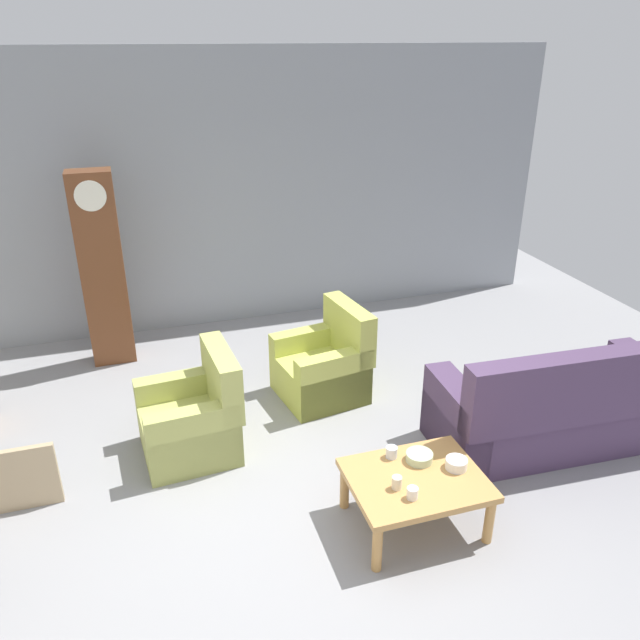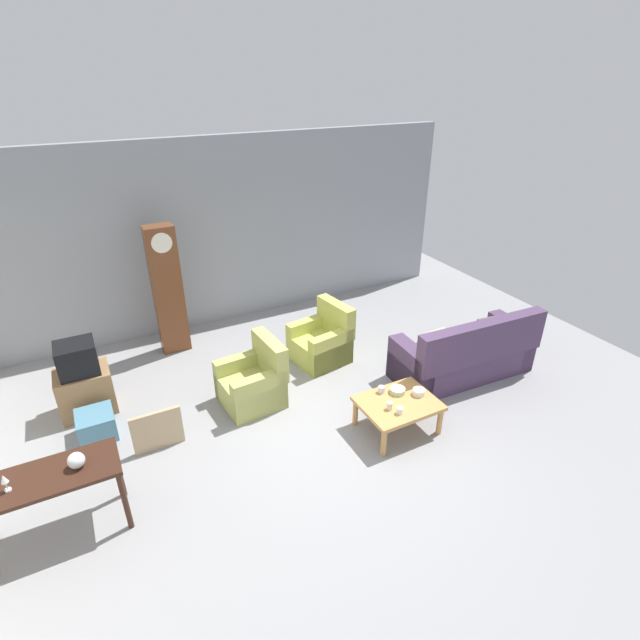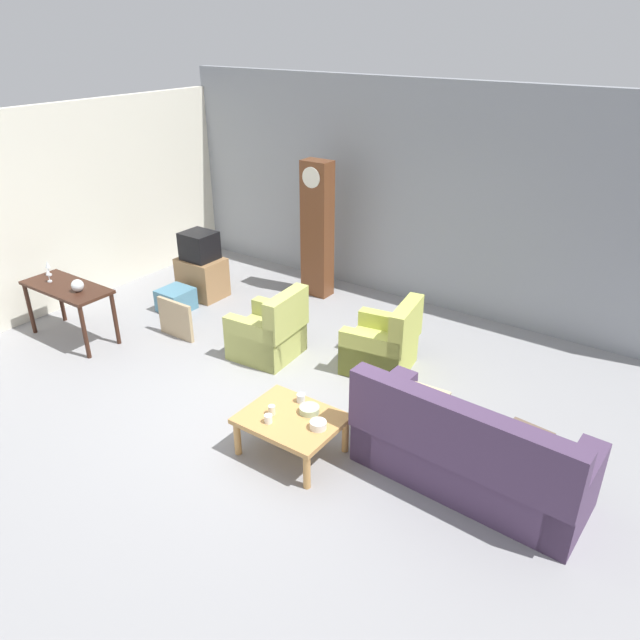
{
  "view_description": "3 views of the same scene",
  "coord_description": "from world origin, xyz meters",
  "px_view_note": "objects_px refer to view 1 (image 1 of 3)",
  "views": [
    {
      "loc": [
        -1.01,
        -3.67,
        3.3
      ],
      "look_at": [
        0.49,
        1.07,
        1.01
      ],
      "focal_mm": 35.08,
      "sensor_mm": 36.0,
      "label": 1
    },
    {
      "loc": [
        -2.42,
        -4.37,
        4.15
      ],
      "look_at": [
        0.47,
        1.16,
        0.89
      ],
      "focal_mm": 27.3,
      "sensor_mm": 36.0,
      "label": 2
    },
    {
      "loc": [
        3.7,
        -4.22,
        3.86
      ],
      "look_at": [
        0.19,
        0.78,
        0.81
      ],
      "focal_mm": 33.63,
      "sensor_mm": 36.0,
      "label": 3
    }
  ],
  "objects_px": {
    "armchair_olive_near": "(193,420)",
    "cup_cream_tall": "(397,483)",
    "couch_floral": "(557,409)",
    "cup_white_porcelain": "(412,493)",
    "grandfather_clock": "(103,270)",
    "bowl_shallow_green": "(419,457)",
    "armchair_olive_far": "(324,367)",
    "cup_blue_rimmed": "(392,452)",
    "coffee_table_wood": "(416,484)",
    "bowl_white_stacked": "(456,464)",
    "framed_picture_leaning": "(16,480)"
  },
  "relations": [
    {
      "from": "couch_floral",
      "to": "bowl_white_stacked",
      "type": "bearing_deg",
      "value": -157.41
    },
    {
      "from": "cup_cream_tall",
      "to": "bowl_white_stacked",
      "type": "xyz_separation_m",
      "value": [
        0.5,
        0.07,
        -0.01
      ]
    },
    {
      "from": "grandfather_clock",
      "to": "bowl_shallow_green",
      "type": "bearing_deg",
      "value": -55.9
    },
    {
      "from": "armchair_olive_near",
      "to": "cup_blue_rimmed",
      "type": "bearing_deg",
      "value": -39.89
    },
    {
      "from": "bowl_white_stacked",
      "to": "bowl_shallow_green",
      "type": "relative_size",
      "value": 0.8
    },
    {
      "from": "bowl_shallow_green",
      "to": "couch_floral",
      "type": "bearing_deg",
      "value": 14.01
    },
    {
      "from": "armchair_olive_far",
      "to": "grandfather_clock",
      "type": "xyz_separation_m",
      "value": [
        -1.98,
        1.41,
        0.74
      ]
    },
    {
      "from": "armchair_olive_far",
      "to": "cup_blue_rimmed",
      "type": "bearing_deg",
      "value": -90.39
    },
    {
      "from": "armchair_olive_near",
      "to": "cup_cream_tall",
      "type": "height_order",
      "value": "armchair_olive_near"
    },
    {
      "from": "cup_white_porcelain",
      "to": "armchair_olive_near",
      "type": "bearing_deg",
      "value": 129.28
    },
    {
      "from": "cup_blue_rimmed",
      "to": "bowl_shallow_green",
      "type": "xyz_separation_m",
      "value": [
        0.18,
        -0.1,
        -0.01
      ]
    },
    {
      "from": "framed_picture_leaning",
      "to": "cup_cream_tall",
      "type": "relative_size",
      "value": 6.33
    },
    {
      "from": "cup_white_porcelain",
      "to": "cup_blue_rimmed",
      "type": "xyz_separation_m",
      "value": [
        0.05,
        0.46,
        0.0
      ]
    },
    {
      "from": "armchair_olive_near",
      "to": "bowl_white_stacked",
      "type": "relative_size",
      "value": 5.78
    },
    {
      "from": "framed_picture_leaning",
      "to": "cup_cream_tall",
      "type": "bearing_deg",
      "value": -23.28
    },
    {
      "from": "framed_picture_leaning",
      "to": "cup_blue_rimmed",
      "type": "relative_size",
      "value": 6.89
    },
    {
      "from": "couch_floral",
      "to": "coffee_table_wood",
      "type": "xyz_separation_m",
      "value": [
        -1.6,
        -0.54,
        0.01
      ]
    },
    {
      "from": "cup_cream_tall",
      "to": "cup_white_porcelain",
      "type": "bearing_deg",
      "value": -64.69
    },
    {
      "from": "cup_blue_rimmed",
      "to": "bowl_shallow_green",
      "type": "height_order",
      "value": "cup_blue_rimmed"
    },
    {
      "from": "armchair_olive_far",
      "to": "bowl_white_stacked",
      "type": "relative_size",
      "value": 5.78
    },
    {
      "from": "grandfather_clock",
      "to": "framed_picture_leaning",
      "type": "xyz_separation_m",
      "value": [
        -0.72,
        -2.29,
        -0.78
      ]
    },
    {
      "from": "coffee_table_wood",
      "to": "cup_blue_rimmed",
      "type": "relative_size",
      "value": 11.02
    },
    {
      "from": "cup_blue_rimmed",
      "to": "bowl_white_stacked",
      "type": "relative_size",
      "value": 0.55
    },
    {
      "from": "coffee_table_wood",
      "to": "framed_picture_leaning",
      "type": "relative_size",
      "value": 1.6
    },
    {
      "from": "bowl_white_stacked",
      "to": "framed_picture_leaning",
      "type": "bearing_deg",
      "value": 161.4
    },
    {
      "from": "armchair_olive_near",
      "to": "cup_cream_tall",
      "type": "distance_m",
      "value": 1.91
    },
    {
      "from": "cup_white_porcelain",
      "to": "bowl_shallow_green",
      "type": "distance_m",
      "value": 0.42
    },
    {
      "from": "armchair_olive_near",
      "to": "bowl_shallow_green",
      "type": "xyz_separation_m",
      "value": [
        1.51,
        -1.22,
        0.15
      ]
    },
    {
      "from": "framed_picture_leaning",
      "to": "bowl_white_stacked",
      "type": "xyz_separation_m",
      "value": [
        3.09,
        -1.04,
        0.2
      ]
    },
    {
      "from": "grandfather_clock",
      "to": "cup_white_porcelain",
      "type": "distance_m",
      "value": 4.07
    },
    {
      "from": "grandfather_clock",
      "to": "bowl_white_stacked",
      "type": "xyz_separation_m",
      "value": [
        2.37,
        -3.33,
        -0.59
      ]
    },
    {
      "from": "couch_floral",
      "to": "armchair_olive_near",
      "type": "height_order",
      "value": "couch_floral"
    },
    {
      "from": "cup_white_porcelain",
      "to": "bowl_shallow_green",
      "type": "bearing_deg",
      "value": 57.78
    },
    {
      "from": "couch_floral",
      "to": "cup_cream_tall",
      "type": "xyz_separation_m",
      "value": [
        -1.78,
        -0.61,
        0.12
      ]
    },
    {
      "from": "framed_picture_leaning",
      "to": "armchair_olive_near",
      "type": "bearing_deg",
      "value": 13.88
    },
    {
      "from": "grandfather_clock",
      "to": "cup_white_porcelain",
      "type": "relative_size",
      "value": 24.84
    },
    {
      "from": "grandfather_clock",
      "to": "cup_white_porcelain",
      "type": "height_order",
      "value": "grandfather_clock"
    },
    {
      "from": "armchair_olive_near",
      "to": "coffee_table_wood",
      "type": "relative_size",
      "value": 0.96
    },
    {
      "from": "armchair_olive_near",
      "to": "armchair_olive_far",
      "type": "bearing_deg",
      "value": 22.08
    },
    {
      "from": "bowl_shallow_green",
      "to": "armchair_olive_near",
      "type": "bearing_deg",
      "value": 141.21
    },
    {
      "from": "framed_picture_leaning",
      "to": "cup_white_porcelain",
      "type": "relative_size",
      "value": 7.15
    },
    {
      "from": "couch_floral",
      "to": "cup_blue_rimmed",
      "type": "xyz_separation_m",
      "value": [
        -1.68,
        -0.27,
        0.11
      ]
    },
    {
      "from": "cup_cream_tall",
      "to": "bowl_shallow_green",
      "type": "height_order",
      "value": "cup_cream_tall"
    },
    {
      "from": "grandfather_clock",
      "to": "bowl_white_stacked",
      "type": "distance_m",
      "value": 4.13
    },
    {
      "from": "cup_blue_rimmed",
      "to": "armchair_olive_near",
      "type": "bearing_deg",
      "value": 140.11
    },
    {
      "from": "armchair_olive_near",
      "to": "grandfather_clock",
      "type": "distance_m",
      "value": 2.19
    },
    {
      "from": "couch_floral",
      "to": "cup_white_porcelain",
      "type": "bearing_deg",
      "value": -156.99
    },
    {
      "from": "bowl_shallow_green",
      "to": "cup_blue_rimmed",
      "type": "bearing_deg",
      "value": 150.5
    },
    {
      "from": "coffee_table_wood",
      "to": "cup_white_porcelain",
      "type": "bearing_deg",
      "value": -122.87
    },
    {
      "from": "armchair_olive_far",
      "to": "grandfather_clock",
      "type": "bearing_deg",
      "value": 144.53
    }
  ]
}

